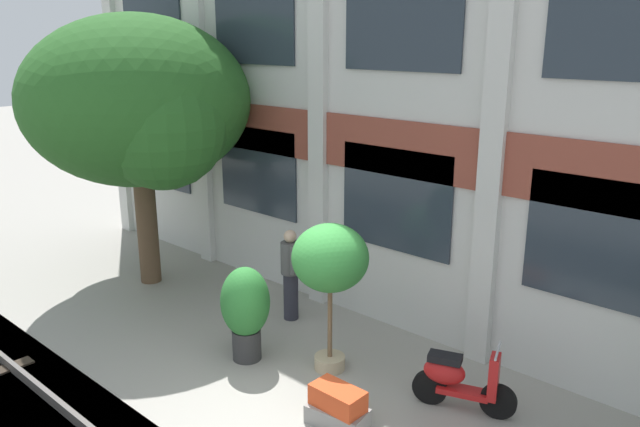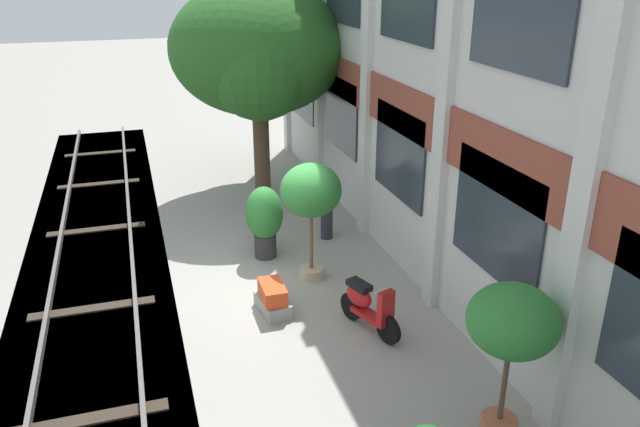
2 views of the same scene
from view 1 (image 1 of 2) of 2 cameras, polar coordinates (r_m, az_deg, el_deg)
name	(u,v)px [view 1 (image 1 of 2)]	position (r m, az deg, el deg)	size (l,w,h in m)	color
ground_plane	(274,392)	(9.15, -4.23, -15.95)	(80.00, 80.00, 0.00)	#9E998E
apartment_facade	(408,95)	(10.13, 8.06, 10.70)	(16.96, 0.64, 7.88)	silver
broadleaf_tree	(138,106)	(12.42, -16.34, 9.37)	(4.48, 4.26, 5.24)	brown
potted_plant_ribbed_drum	(245,308)	(9.62, -6.83, -8.53)	(0.75, 0.75, 1.50)	#333333
potted_plant_square_trough	(338,407)	(8.36, 1.63, -17.30)	(0.83, 0.53, 0.53)	gray
potted_plant_low_pan	(330,262)	(8.95, 0.94, -4.43)	(1.12, 1.12, 2.27)	tan
scooter_second_parked	(459,380)	(8.74, 12.61, -14.63)	(1.33, 0.68, 0.98)	black
resident_by_doorway	(291,272)	(10.87, -2.71, -5.35)	(0.45, 0.34, 1.64)	#282833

